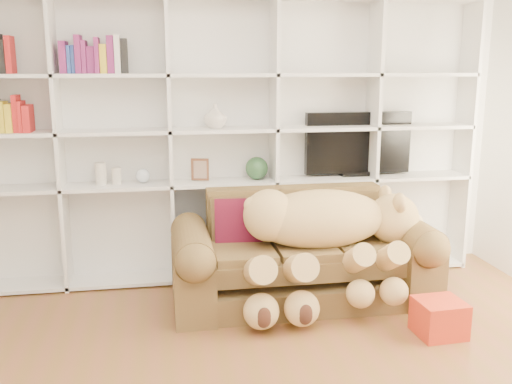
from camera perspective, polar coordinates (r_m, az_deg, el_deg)
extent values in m
cube|color=white|center=(5.00, -3.63, 7.05)|extent=(5.00, 0.02, 2.70)
cube|color=white|center=(4.99, -3.56, 5.29)|extent=(4.40, 0.03, 2.40)
cube|color=white|center=(4.86, -19.05, 4.44)|extent=(0.03, 0.35, 2.40)
cube|color=white|center=(4.80, -8.59, 4.89)|extent=(0.03, 0.35, 2.40)
cube|color=white|center=(4.90, 1.80, 5.18)|extent=(0.03, 0.35, 2.40)
cube|color=white|center=(5.14, 11.49, 5.29)|extent=(0.03, 0.35, 2.40)
cube|color=white|center=(5.52, 20.07, 5.27)|extent=(0.03, 0.35, 2.40)
cube|color=white|center=(5.11, -3.18, -8.05)|extent=(4.40, 0.35, 0.03)
cube|color=white|center=(4.89, -3.30, 0.99)|extent=(4.40, 0.35, 0.03)
cube|color=white|center=(4.82, -3.36, 6.24)|extent=(4.40, 0.35, 0.03)
cube|color=white|center=(4.79, -3.43, 11.60)|extent=(4.40, 0.35, 0.03)
cube|color=brown|center=(4.60, 4.66, -9.53)|extent=(1.93, 0.78, 0.20)
cube|color=brown|center=(4.48, 4.79, -6.02)|extent=(1.44, 0.64, 0.28)
cube|color=brown|center=(4.76, 3.74, -2.44)|extent=(1.44, 0.18, 0.51)
cube|color=brown|center=(4.42, -6.36, -8.40)|extent=(0.29, 0.87, 0.51)
cube|color=brown|center=(4.83, 14.77, -6.92)|extent=(0.29, 0.87, 0.51)
cylinder|color=brown|center=(4.34, -6.44, -5.28)|extent=(0.29, 0.83, 0.29)
cylinder|color=brown|center=(4.75, 14.94, -4.04)|extent=(0.29, 0.83, 0.29)
ellipsoid|color=#DDBB6E|center=(4.41, 6.43, -2.68)|extent=(1.05, 0.51, 0.45)
sphere|color=#DDBB6E|center=(4.30, 1.34, -2.35)|extent=(0.40, 0.40, 0.40)
sphere|color=#DDBB6E|center=(4.61, 13.58, -2.62)|extent=(0.40, 0.40, 0.40)
sphere|color=beige|center=(4.69, 15.27, -3.15)|extent=(0.20, 0.20, 0.20)
sphere|color=#3F2116|center=(4.72, 16.11, -3.20)|extent=(0.06, 0.06, 0.06)
ellipsoid|color=#DDBB6E|center=(4.44, 14.18, -1.06)|extent=(0.09, 0.16, 0.16)
ellipsoid|color=#DDBB6E|center=(4.69, 12.80, -0.27)|extent=(0.09, 0.16, 0.16)
sphere|color=#DDBB6E|center=(4.26, -0.33, -1.37)|extent=(0.14, 0.14, 0.14)
cylinder|color=#DDBB6E|center=(4.26, 9.83, -6.78)|extent=(0.17, 0.48, 0.35)
cylinder|color=#DDBB6E|center=(4.35, 13.00, -6.51)|extent=(0.17, 0.48, 0.35)
cylinder|color=#DDBB6E|center=(4.09, 0.12, -7.93)|extent=(0.20, 0.56, 0.41)
cylinder|color=#DDBB6E|center=(4.15, 4.10, -7.67)|extent=(0.20, 0.56, 0.41)
sphere|color=#DDBB6E|center=(4.19, 10.44, -10.02)|extent=(0.21, 0.21, 0.21)
sphere|color=#DDBB6E|center=(4.28, 13.67, -9.68)|extent=(0.21, 0.21, 0.21)
sphere|color=#DDBB6E|center=(4.04, 0.51, -11.80)|extent=(0.25, 0.25, 0.25)
sphere|color=#DDBB6E|center=(4.10, 4.57, -11.48)|extent=(0.25, 0.25, 0.25)
cube|color=maroon|center=(4.51, -1.79, -3.01)|extent=(0.39, 0.23, 0.39)
cube|color=red|center=(4.22, 17.86, -11.88)|extent=(0.33, 0.31, 0.25)
cube|color=black|center=(5.16, 10.16, 4.87)|extent=(0.95, 0.08, 0.55)
cube|color=black|center=(5.20, 10.04, 1.92)|extent=(0.32, 0.18, 0.04)
cube|color=brown|center=(4.85, -5.62, 2.26)|extent=(0.15, 0.07, 0.19)
sphere|color=#29502D|center=(4.90, 0.07, 2.40)|extent=(0.20, 0.20, 0.20)
cylinder|color=beige|center=(4.86, -15.26, 1.78)|extent=(0.12, 0.12, 0.18)
cylinder|color=beige|center=(4.85, -13.78, 1.56)|extent=(0.10, 0.10, 0.14)
sphere|color=silver|center=(4.84, -11.25, 1.61)|extent=(0.12, 0.12, 0.12)
imported|color=beige|center=(4.80, -4.09, 7.57)|extent=(0.23, 0.23, 0.20)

